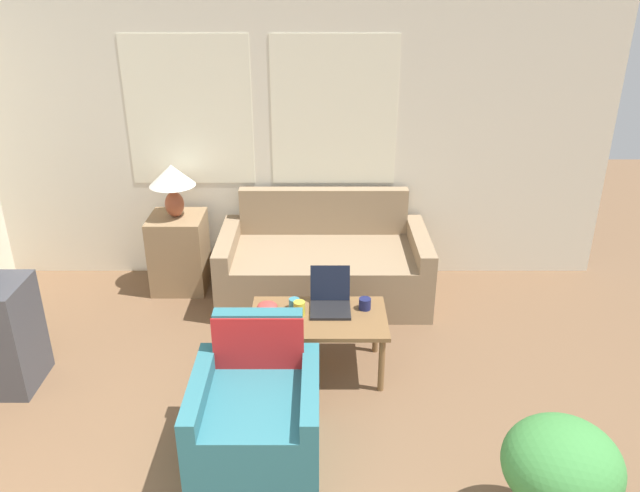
{
  "coord_description": "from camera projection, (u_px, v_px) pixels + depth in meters",
  "views": [
    {
      "loc": [
        0.43,
        -1.24,
        2.71
      ],
      "look_at": [
        0.44,
        3.11,
        0.75
      ],
      "focal_mm": 35.0,
      "sensor_mm": 36.0,
      "label": 1
    }
  ],
  "objects": [
    {
      "name": "wall_back",
      "position": [
        270.0,
        138.0,
        5.55
      ],
      "size": [
        6.06,
        0.06,
        2.6
      ],
      "color": "silver",
      "rests_on": "ground_plane"
    },
    {
      "name": "couch",
      "position": [
        322.0,
        266.0,
        5.53
      ],
      "size": [
        1.8,
        0.94,
        0.88
      ],
      "color": "#937A5B",
      "rests_on": "ground_plane"
    },
    {
      "name": "armchair",
      "position": [
        256.0,
        417.0,
        3.69
      ],
      "size": [
        0.74,
        0.77,
        0.82
      ],
      "color": "#2D6B75",
      "rests_on": "ground_plane"
    },
    {
      "name": "side_table",
      "position": [
        178.0,
        252.0,
        5.63
      ],
      "size": [
        0.48,
        0.48,
        0.69
      ],
      "color": "#937551",
      "rests_on": "ground_plane"
    },
    {
      "name": "table_lamp",
      "position": [
        170.0,
        181.0,
        5.35
      ],
      "size": [
        0.4,
        0.4,
        0.47
      ],
      "color": "brown",
      "rests_on": "side_table"
    },
    {
      "name": "coffee_table",
      "position": [
        317.0,
        323.0,
        4.42
      ],
      "size": [
        0.97,
        0.58,
        0.45
      ],
      "color": "brown",
      "rests_on": "ground_plane"
    },
    {
      "name": "laptop",
      "position": [
        329.0,
        300.0,
        4.49
      ],
      "size": [
        0.29,
        0.33,
        0.27
      ],
      "color": "black",
      "rests_on": "coffee_table"
    },
    {
      "name": "cup_navy",
      "position": [
        363.0,
        304.0,
        4.48
      ],
      "size": [
        0.09,
        0.09,
        0.08
      ],
      "color": "#191E4C",
      "rests_on": "coffee_table"
    },
    {
      "name": "cup_yellow",
      "position": [
        293.0,
        304.0,
        4.48
      ],
      "size": [
        0.08,
        0.08,
        0.08
      ],
      "color": "teal",
      "rests_on": "coffee_table"
    },
    {
      "name": "cup_white",
      "position": [
        298.0,
        308.0,
        4.4
      ],
      "size": [
        0.08,
        0.08,
        0.1
      ],
      "color": "gold",
      "rests_on": "coffee_table"
    },
    {
      "name": "snack_bowl",
      "position": [
        266.0,
        307.0,
        4.47
      ],
      "size": [
        0.15,
        0.15,
        0.06
      ],
      "color": "#B23D38",
      "rests_on": "coffee_table"
    },
    {
      "name": "book_red",
      "position": [
        284.0,
        325.0,
        4.26
      ],
      "size": [
        0.22,
        0.14,
        0.04
      ],
      "color": "#B23D38",
      "rests_on": "coffee_table"
    },
    {
      "name": "potted_plant",
      "position": [
        559.0,
        471.0,
        3.07
      ],
      "size": [
        0.58,
        0.58,
        0.7
      ],
      "color": "#BCB2A3",
      "rests_on": "ground_plane"
    }
  ]
}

